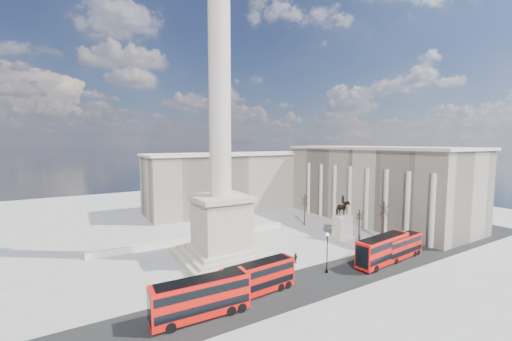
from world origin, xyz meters
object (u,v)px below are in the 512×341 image
Objects in this scene: red_bus_d at (401,246)px; equestrian_statue at (342,223)px; red_bus_c at (383,250)px; pedestrian_standing at (398,241)px; pedestrian_walking at (360,238)px; pedestrian_crossing at (296,258)px; nelsons_column at (221,183)px; victorian_lamp at (327,249)px; red_bus_a at (202,297)px; red_bus_b at (259,277)px.

red_bus_d is 13.16m from equestrian_statue.
red_bus_c is 1.18× the size of red_bus_d.
red_bus_c is 6.06× the size of pedestrian_standing.
pedestrian_walking reaches higher than pedestrian_crossing.
victorian_lamp is at bearing -50.54° from nelsons_column.
victorian_lamp reaches higher than red_bus_d.
red_bus_a is 6.21× the size of pedestrian_walking.
pedestrian_crossing is (-21.99, 3.17, -0.05)m from pedestrian_standing.
pedestrian_walking is at bearing 25.31° from victorian_lamp.
red_bus_b reaches higher than pedestrian_standing.
pedestrian_crossing is at bearing 24.17° from red_bus_b.
red_bus_b is at bearing -19.08° from pedestrian_standing.
red_bus_b reaches higher than red_bus_d.
red_bus_d is 5.39× the size of pedestrian_walking.
red_bus_a is 5.92× the size of pedestrian_standing.
red_bus_c is 10.46m from victorian_lamp.
nelsons_column is 26.20× the size of pedestrian_standing.
pedestrian_standing is (20.21, 2.11, -2.68)m from victorian_lamp.
red_bus_a is 41.06m from pedestrian_standing.
red_bus_b is at bearing 109.94° from pedestrian_crossing.
equestrian_statue is at bearing 64.48° from red_bus_c.
nelsons_column is at bearing 81.54° from red_bus_b.
equestrian_statue is at bearing 18.95° from red_bus_b.
pedestrian_walking is at bearing 11.36° from red_bus_b.
equestrian_statue reaches higher than red_bus_b.
red_bus_a is 37.55m from pedestrian_walking.
red_bus_d is at bearing -30.38° from nelsons_column.
red_bus_b is at bearing -178.27° from victorian_lamp.
pedestrian_walking is at bearing -73.25° from pedestrian_standing.
equestrian_statue is 4.93× the size of pedestrian_walking.
red_bus_d is 5.14× the size of pedestrian_standing.
victorian_lamp is (-15.23, 1.88, 1.58)m from red_bus_d.
equestrian_statue reaches higher than pedestrian_walking.
victorian_lamp is at bearing -2.50° from red_bus_b.
red_bus_a is at bearing 102.41° from pedestrian_crossing.
pedestrian_crossing is at bearing 152.33° from red_bus_d.
victorian_lamp reaches higher than pedestrian_crossing.
nelsons_column is 5.10× the size of red_bus_d.
pedestrian_standing is at bearing 0.14° from red_bus_b.
victorian_lamp reaches higher than pedestrian_walking.
pedestrian_crossing is (9.42, -8.33, -12.02)m from nelsons_column.
red_bus_d is at bearing 15.26° from pedestrian_standing.
red_bus_c is at bearing -8.64° from red_bus_b.
victorian_lamp is (11.20, -13.61, -9.29)m from nelsons_column.
pedestrian_crossing is (18.85, 7.19, -1.47)m from red_bus_a.
red_bus_c is 6.36× the size of pedestrian_walking.
victorian_lamp is (12.24, 0.37, 1.44)m from red_bus_b.
victorian_lamp is 3.42× the size of pedestrian_crossing.
victorian_lamp reaches higher than red_bus_b.
nelsons_column is 8.09× the size of victorian_lamp.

